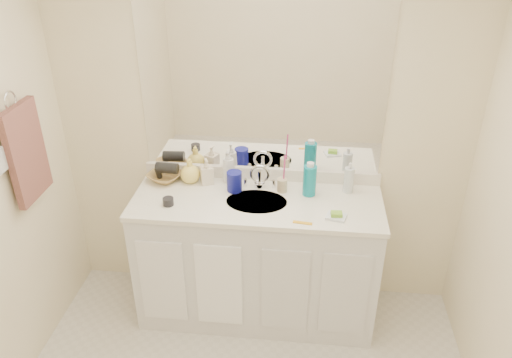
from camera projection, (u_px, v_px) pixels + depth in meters
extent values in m
cube|color=#FBEDC4|center=(262.00, 133.00, 3.11)|extent=(2.60, 0.02, 2.40)
cube|color=silver|center=(257.00, 259.00, 3.24)|extent=(1.50, 0.55, 0.85)
cube|color=white|center=(257.00, 202.00, 3.03)|extent=(1.52, 0.57, 0.03)
cube|color=white|center=(261.00, 174.00, 3.23)|extent=(1.52, 0.03, 0.08)
cylinder|color=#B5B29E|center=(257.00, 203.00, 3.01)|extent=(0.37, 0.37, 0.02)
cylinder|color=silver|center=(260.00, 179.00, 3.13)|extent=(0.02, 0.02, 0.11)
cube|color=white|center=(262.00, 77.00, 2.93)|extent=(1.48, 0.01, 1.20)
cylinder|color=navy|center=(234.00, 181.00, 3.09)|extent=(0.12, 0.12, 0.13)
cylinder|color=#C9B68D|center=(282.00, 185.00, 3.09)|extent=(0.07, 0.07, 0.09)
cylinder|color=#D93984|center=(284.00, 170.00, 3.04)|extent=(0.02, 0.04, 0.21)
cylinder|color=#0C8296|center=(310.00, 181.00, 3.03)|extent=(0.10, 0.10, 0.19)
cylinder|color=silver|center=(349.00, 180.00, 3.07)|extent=(0.08, 0.08, 0.16)
cube|color=white|center=(336.00, 217.00, 2.84)|extent=(0.13, 0.11, 0.01)
cube|color=#7CBB2D|center=(336.00, 214.00, 2.84)|extent=(0.07, 0.05, 0.02)
cube|color=#F2AA19|center=(303.00, 223.00, 2.80)|extent=(0.11, 0.04, 0.00)
cylinder|color=black|center=(168.00, 202.00, 2.96)|extent=(0.09, 0.09, 0.05)
imported|color=silver|center=(229.00, 166.00, 3.17)|extent=(0.09, 0.10, 0.22)
imported|color=#F0E2C3|center=(207.00, 171.00, 3.16)|extent=(0.10, 0.10, 0.17)
imported|color=#FAE061|center=(190.00, 171.00, 3.18)|extent=(0.14, 0.14, 0.16)
imported|color=#A37D42|center=(165.00, 177.00, 3.22)|extent=(0.28, 0.28, 0.05)
cylinder|color=black|center=(167.00, 168.00, 3.19)|extent=(0.15, 0.08, 0.07)
torus|color=silver|center=(10.00, 101.00, 2.60)|extent=(0.01, 0.11, 0.11)
cube|color=brown|center=(27.00, 153.00, 2.74)|extent=(0.04, 0.32, 0.55)
cube|color=white|center=(0.00, 161.00, 2.55)|extent=(0.01, 0.08, 0.13)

